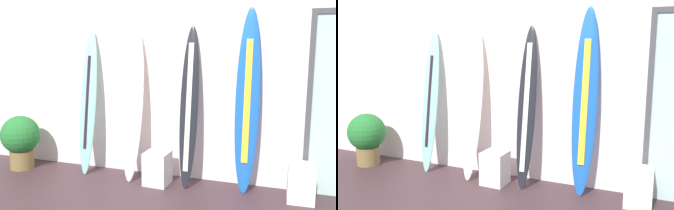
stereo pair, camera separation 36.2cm
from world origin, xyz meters
TOP-DOWN VIEW (x-y plane):
  - wall_back at (0.00, 1.30)m, footprint 7.20×0.20m
  - surfboard_seafoam at (-0.94, 0.99)m, footprint 0.25×0.38m
  - surfboard_ivory at (-0.27, 0.97)m, footprint 0.26×0.41m
  - surfboard_charcoal at (0.47, 0.98)m, footprint 0.24×0.43m
  - surfboard_cobalt at (1.17, 1.02)m, footprint 0.28×0.32m
  - display_block_left at (1.80, 0.90)m, footprint 0.30×0.30m
  - display_block_center at (0.10, 0.85)m, footprint 0.31×0.31m
  - potted_plant at (-1.93, 0.79)m, footprint 0.53×0.53m

SIDE VIEW (x-z plane):
  - display_block_center at x=0.10m, z-range 0.00..0.42m
  - display_block_left at x=1.80m, z-range 0.00..0.43m
  - potted_plant at x=-1.93m, z-range 0.06..0.81m
  - surfboard_ivory at x=-0.27m, z-range -0.02..1.91m
  - surfboard_seafoam at x=-0.94m, z-range -0.01..1.93m
  - surfboard_charcoal at x=0.47m, z-range -0.02..1.96m
  - surfboard_cobalt at x=1.17m, z-range -0.01..2.16m
  - wall_back at x=0.00m, z-range 0.00..2.80m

